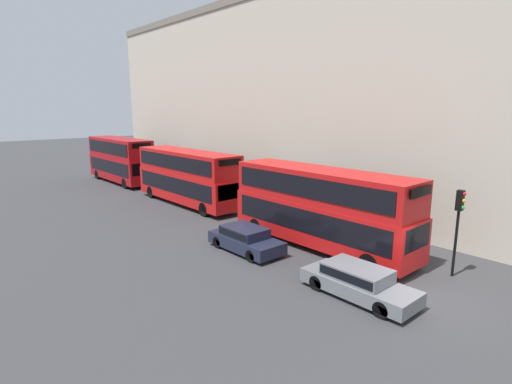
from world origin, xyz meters
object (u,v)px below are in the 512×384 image
Objects in this scene: bus_leading at (320,205)px; bus_third_in_queue at (120,158)px; traffic_light at (459,215)px; pedestrian at (225,193)px; car_dark_sedan at (358,281)px; car_hatchback at (245,238)px; bus_second_in_queue at (187,175)px.

bus_third_in_queue reaches higher than bus_leading.
pedestrian is (1.07, 18.33, -2.05)m from traffic_light.
bus_third_in_queue is 31.01m from car_dark_sedan.
bus_leading is 6.39× the size of pedestrian.
bus_second_in_queue is at bearing 73.02° from car_hatchback.
bus_leading is 1.07× the size of bus_third_in_queue.
car_hatchback is at bearing 90.00° from car_dark_sedan.
pedestrian reaches higher than car_dark_sedan.
pedestrian reaches higher than car_hatchback.
bus_leading is 13.33m from bus_second_in_queue.
traffic_light reaches higher than pedestrian.
car_hatchback is at bearing -98.13° from bus_third_in_queue.
bus_leading is at bearing -90.00° from bus_third_in_queue.
bus_leading is at bearing 103.08° from traffic_light.
bus_second_in_queue reaches higher than car_hatchback.
bus_third_in_queue reaches higher than pedestrian.
car_hatchback is 1.09× the size of traffic_light.
pedestrian is (5.97, 16.65, 0.11)m from car_dark_sedan.
pedestrian is (2.57, -1.47, -1.54)m from bus_second_in_queue.
bus_second_in_queue is 6.51× the size of pedestrian.
pedestrian is at bearing -29.73° from bus_second_in_queue.
car_dark_sedan is (-3.40, -18.12, -1.65)m from bus_second_in_queue.
traffic_light is (4.90, -8.66, 2.15)m from car_hatchback.
bus_third_in_queue is at bearing 92.65° from traffic_light.
bus_third_in_queue is 2.36× the size of car_hatchback.
car_dark_sedan is 1.09× the size of car_hatchback.
bus_second_in_queue reaches higher than traffic_light.
traffic_light is at bearing -87.35° from bus_third_in_queue.
bus_second_in_queue is at bearing 90.00° from bus_leading.
bus_second_in_queue is 3.34m from pedestrian.
bus_leading is 12.24m from pedestrian.
bus_second_in_queue is 2.82× the size of traffic_light.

